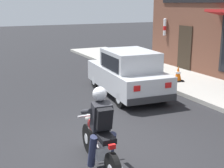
% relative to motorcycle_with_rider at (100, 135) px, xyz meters
% --- Properties ---
extents(ground_plane, '(80.00, 80.00, 0.00)m').
position_rel_motorcycle_with_rider_xyz_m(ground_plane, '(0.42, 0.67, -0.68)').
color(ground_plane, black).
extents(sidewalk_curb, '(2.60, 22.00, 0.14)m').
position_rel_motorcycle_with_rider_xyz_m(sidewalk_curb, '(5.75, 3.67, -0.61)').
color(sidewalk_curb, '#9E9B93').
rests_on(sidewalk_curb, ground).
extents(motorcycle_with_rider, '(0.60, 2.02, 1.62)m').
position_rel_motorcycle_with_rider_xyz_m(motorcycle_with_rider, '(0.00, 0.00, 0.00)').
color(motorcycle_with_rider, black).
rests_on(motorcycle_with_rider, ground).
extents(car_hatchback, '(1.96, 3.91, 1.57)m').
position_rel_motorcycle_with_rider_xyz_m(car_hatchback, '(2.87, 4.09, 0.09)').
color(car_hatchback, black).
rests_on(car_hatchback, ground).
extents(traffic_cone, '(0.36, 0.36, 0.60)m').
position_rel_motorcycle_with_rider_xyz_m(traffic_cone, '(5.33, 4.48, -0.25)').
color(traffic_cone, black).
rests_on(traffic_cone, sidewalk_curb).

